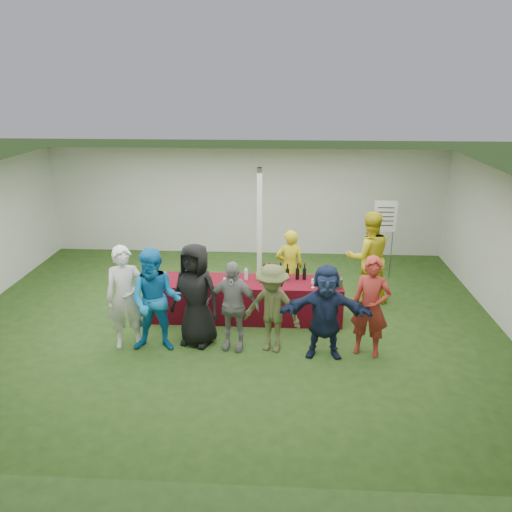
# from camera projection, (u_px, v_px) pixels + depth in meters

# --- Properties ---
(ground) EXTENTS (60.00, 60.00, 0.00)m
(ground) POSITION_uv_depth(u_px,v_px,m) (230.00, 321.00, 9.39)
(ground) COLOR #284719
(ground) RESTS_ON ground
(tent) EXTENTS (10.00, 10.00, 10.00)m
(tent) POSITION_uv_depth(u_px,v_px,m) (259.00, 235.00, 10.04)
(tent) COLOR white
(tent) RESTS_ON ground
(serving_table) EXTENTS (3.60, 0.80, 0.75)m
(serving_table) POSITION_uv_depth(u_px,v_px,m) (245.00, 299.00, 9.42)
(serving_table) COLOR #5C0A11
(serving_table) RESTS_ON ground
(wine_bottles) EXTENTS (0.83, 0.15, 0.32)m
(wine_bottles) POSITION_uv_depth(u_px,v_px,m) (282.00, 273.00, 9.35)
(wine_bottles) COLOR black
(wine_bottles) RESTS_ON serving_table
(wine_glasses) EXTENTS (2.76, 0.14, 0.16)m
(wine_glasses) POSITION_uv_depth(u_px,v_px,m) (223.00, 280.00, 9.05)
(wine_glasses) COLOR silver
(wine_glasses) RESTS_ON serving_table
(water_bottle) EXTENTS (0.07, 0.07, 0.23)m
(water_bottle) POSITION_uv_depth(u_px,v_px,m) (246.00, 274.00, 9.34)
(water_bottle) COLOR silver
(water_bottle) RESTS_ON serving_table
(bar_towel) EXTENTS (0.25, 0.18, 0.03)m
(bar_towel) POSITION_uv_depth(u_px,v_px,m) (329.00, 281.00, 9.26)
(bar_towel) COLOR white
(bar_towel) RESTS_ON serving_table
(dump_bucket) EXTENTS (0.22, 0.22, 0.18)m
(dump_bucket) POSITION_uv_depth(u_px,v_px,m) (336.00, 283.00, 8.97)
(dump_bucket) COLOR slate
(dump_bucket) RESTS_ON serving_table
(wine_list_sign) EXTENTS (0.50, 0.03, 1.80)m
(wine_list_sign) POSITION_uv_depth(u_px,v_px,m) (385.00, 222.00, 11.04)
(wine_list_sign) COLOR slate
(wine_list_sign) RESTS_ON ground
(staff_pourer) EXTENTS (0.61, 0.45, 1.54)m
(staff_pourer) POSITION_uv_depth(u_px,v_px,m) (289.00, 267.00, 9.95)
(staff_pourer) COLOR gold
(staff_pourer) RESTS_ON ground
(staff_back) EXTENTS (1.01, 0.84, 1.89)m
(staff_back) POSITION_uv_depth(u_px,v_px,m) (368.00, 257.00, 9.96)
(staff_back) COLOR gold
(staff_back) RESTS_ON ground
(customer_0) EXTENTS (0.74, 0.59, 1.78)m
(customer_0) POSITION_uv_depth(u_px,v_px,m) (126.00, 298.00, 8.26)
(customer_0) COLOR silver
(customer_0) RESTS_ON ground
(customer_1) EXTENTS (0.88, 0.70, 1.77)m
(customer_1) POSITION_uv_depth(u_px,v_px,m) (156.00, 301.00, 8.14)
(customer_1) COLOR #1374BF
(customer_1) RESTS_ON ground
(customer_2) EXTENTS (1.01, 0.82, 1.79)m
(customer_2) POSITION_uv_depth(u_px,v_px,m) (196.00, 295.00, 8.35)
(customer_2) COLOR black
(customer_2) RESTS_ON ground
(customer_3) EXTENTS (0.95, 0.51, 1.55)m
(customer_3) POSITION_uv_depth(u_px,v_px,m) (232.00, 306.00, 8.23)
(customer_3) COLOR gray
(customer_3) RESTS_ON ground
(customer_4) EXTENTS (1.11, 0.84, 1.52)m
(customer_4) POSITION_uv_depth(u_px,v_px,m) (272.00, 308.00, 8.16)
(customer_4) COLOR #50562E
(customer_4) RESTS_ON ground
(customer_5) EXTENTS (1.47, 0.49, 1.58)m
(customer_5) POSITION_uv_depth(u_px,v_px,m) (325.00, 312.00, 7.98)
(customer_5) COLOR #182443
(customer_5) RESTS_ON ground
(customer_6) EXTENTS (0.71, 0.57, 1.69)m
(customer_6) POSITION_uv_depth(u_px,v_px,m) (371.00, 307.00, 8.01)
(customer_6) COLOR maroon
(customer_6) RESTS_ON ground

